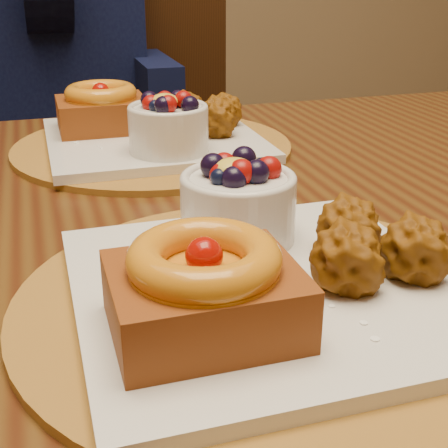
{
  "coord_description": "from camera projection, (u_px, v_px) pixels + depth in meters",
  "views": [
    {
      "loc": [
        -0.15,
        -0.64,
        1.0
      ],
      "look_at": [
        -0.02,
        -0.21,
        0.8
      ],
      "focal_mm": 50.0,
      "sensor_mm": 36.0,
      "label": 1
    }
  ],
  "objects": [
    {
      "name": "dining_table",
      "position": [
        194.0,
        269.0,
        0.7
      ],
      "size": [
        1.6,
        0.9,
        0.76
      ],
      "color": "#38180A",
      "rests_on": "ground"
    },
    {
      "name": "chair_far",
      "position": [
        134.0,
        156.0,
        1.5
      ],
      "size": [
        0.55,
        0.55,
        1.01
      ],
      "rotation": [
        0.0,
        0.0,
        -0.14
      ],
      "color": "black",
      "rests_on": "ground"
    },
    {
      "name": "place_setting_far",
      "position": [
        150.0,
        130.0,
        0.84
      ],
      "size": [
        0.38,
        0.38,
        0.09
      ],
      "color": "brown",
      "rests_on": "dining_table"
    },
    {
      "name": "place_setting_near",
      "position": [
        258.0,
        268.0,
        0.47
      ],
      "size": [
        0.38,
        0.38,
        0.09
      ],
      "color": "brown",
      "rests_on": "dining_table"
    },
    {
      "name": "diner",
      "position": [
        48.0,
        16.0,
        1.4
      ],
      "size": [
        0.5,
        0.49,
        0.82
      ],
      "rotation": [
        0.0,
        0.0,
        0.17
      ],
      "color": "black",
      "rests_on": "ground"
    }
  ]
}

